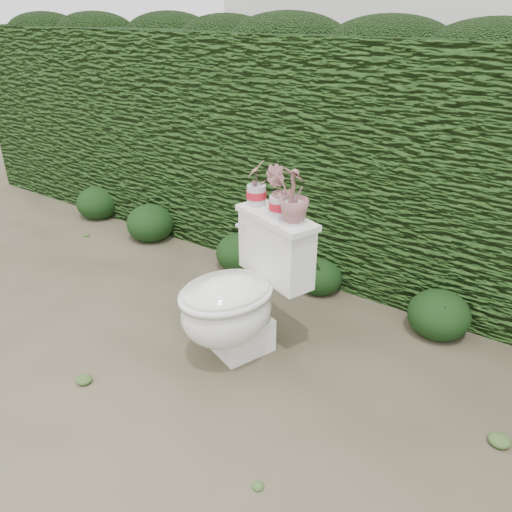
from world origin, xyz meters
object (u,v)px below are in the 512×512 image
Objects in this scene: potted_plant_center at (279,193)px; potted_plant_right at (294,197)px; potted_plant_left at (256,184)px; toilet at (239,297)px.

potted_plant_right is (0.11, -0.04, 0.01)m from potted_plant_center.
toilet is at bearing -5.48° from potted_plant_left.
potted_plant_left reaches higher than toilet.
toilet is at bearing 64.36° from potted_plant_right.
potted_plant_center is at bearing 4.65° from potted_plant_right.
potted_plant_center is (0.19, -0.07, 0.01)m from potted_plant_left.
potted_plant_right is (0.30, -0.11, 0.02)m from potted_plant_left.
potted_plant_right reaches higher than potted_plant_center.
potted_plant_right is (0.21, 0.18, 0.56)m from toilet.
potted_plant_center reaches higher than potted_plant_left.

